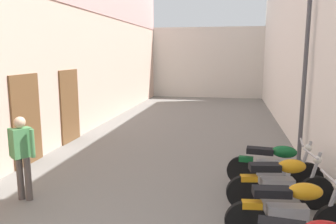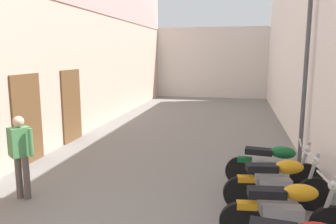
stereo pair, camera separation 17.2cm
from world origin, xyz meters
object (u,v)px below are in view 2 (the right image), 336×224
motorcycle_fifth (273,165)px  street_lamp (303,53)px  motorcycle_fourth (278,182)px  pedestrian_mid_alley (21,151)px  motorcycle_third (287,211)px

motorcycle_fifth → street_lamp: 2.85m
motorcycle_fourth → motorcycle_fifth: 0.91m
pedestrian_mid_alley → street_lamp: street_lamp is taller
motorcycle_third → motorcycle_fifth: size_ratio=1.00×
pedestrian_mid_alley → street_lamp: bearing=30.2°
motorcycle_third → street_lamp: bearing=79.2°
motorcycle_third → motorcycle_fifth: bearing=90.0°
motorcycle_third → motorcycle_fourth: (-0.00, 1.07, 0.00)m
motorcycle_fifth → motorcycle_third: bearing=-90.0°
motorcycle_fifth → pedestrian_mid_alley: pedestrian_mid_alley is taller
street_lamp → motorcycle_fourth: bearing=-105.1°
motorcycle_fifth → street_lamp: bearing=67.5°
motorcycle_fourth → motorcycle_fifth: size_ratio=0.99×
motorcycle_third → street_lamp: 4.32m
motorcycle_fourth → street_lamp: (0.70, 2.59, 2.18)m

